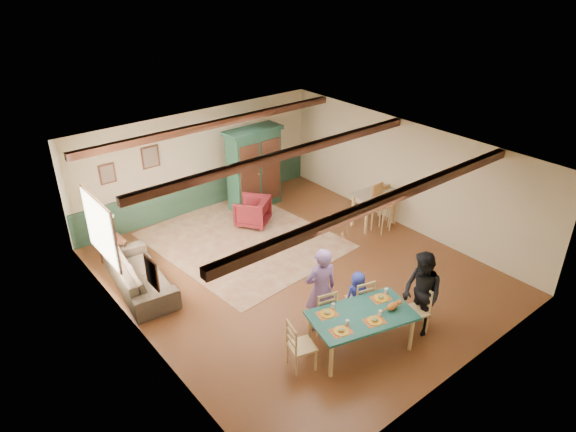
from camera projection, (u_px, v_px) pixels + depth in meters
floor at (296, 271)px, 11.25m from camera, size 8.00×8.00×0.00m
wall_back at (198, 162)px, 13.37m from camera, size 7.00×0.02×2.70m
wall_left at (137, 278)px, 8.67m from camera, size 0.02×8.00×2.70m
wall_right at (406, 175)px, 12.57m from camera, size 0.02×8.00×2.70m
ceiling at (297, 156)px, 9.99m from camera, size 7.00×8.00×0.02m
wainscot_back at (201, 193)px, 13.78m from camera, size 6.95×0.03×0.90m
ceiling_beam_front at (386, 200)px, 8.45m from camera, size 6.95×0.16×0.16m
ceiling_beam_mid at (284, 154)px, 10.31m from camera, size 6.95×0.16×0.16m
ceiling_beam_back at (215, 124)px, 12.10m from camera, size 6.95×0.16×0.16m
window_left at (99, 229)px, 9.76m from camera, size 0.06×1.60×1.30m
picture_left_wall at (152, 273)px, 8.09m from camera, size 0.04×0.42×0.52m
picture_back_a at (151, 157)px, 12.42m from camera, size 0.45×0.04×0.55m
picture_back_b at (107, 174)px, 11.88m from camera, size 0.38×0.04×0.48m
dining_table at (361, 331)px, 8.93m from camera, size 1.97×1.41×0.74m
dining_chair_far_left at (322, 309)px, 9.32m from camera, size 0.51×0.53×0.94m
dining_chair_far_right at (359, 299)px, 9.60m from camera, size 0.51×0.53×0.94m
dining_chair_end_left at (302, 345)px, 8.48m from camera, size 0.53×0.51×0.94m
dining_chair_end_right at (415, 310)px, 9.29m from camera, size 0.53×0.51×0.94m
person_man at (321, 290)px, 9.21m from camera, size 0.70×0.55×1.70m
person_woman at (422, 294)px, 9.17m from camera, size 0.80×0.92×1.63m
person_child at (357, 295)px, 9.66m from camera, size 0.55×0.43×0.99m
cat at (392, 306)px, 8.84m from camera, size 0.38×0.23×0.18m
place_setting_near_left at (341, 329)px, 8.34m from camera, size 0.46×0.39×0.11m
place_setting_near_center at (375, 319)px, 8.57m from camera, size 0.46×0.39×0.11m
place_setting_far_left at (327, 312)px, 8.74m from camera, size 0.46×0.39×0.11m
place_setting_far_right at (381, 296)px, 9.13m from camera, size 0.46×0.39×0.11m
area_rug at (243, 240)px, 12.44m from camera, size 3.98×4.60×0.01m
armoire at (254, 168)px, 13.60m from camera, size 1.57×0.66×2.20m
armchair at (252, 211)px, 13.01m from camera, size 1.10×1.10×0.73m
sofa at (140, 274)px, 10.55m from camera, size 1.17×2.39×0.67m
end_table at (113, 252)px, 11.36m from camera, size 0.53×0.53×0.63m
table_lamp at (108, 229)px, 11.08m from camera, size 0.34×0.34×0.57m
counter_table at (374, 208)px, 12.94m from camera, size 1.14×0.71×0.92m
bar_stool_left at (382, 209)px, 12.59m from camera, size 0.46×0.50×1.21m
bar_stool_right at (389, 206)px, 12.94m from camera, size 0.37×0.40×1.02m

